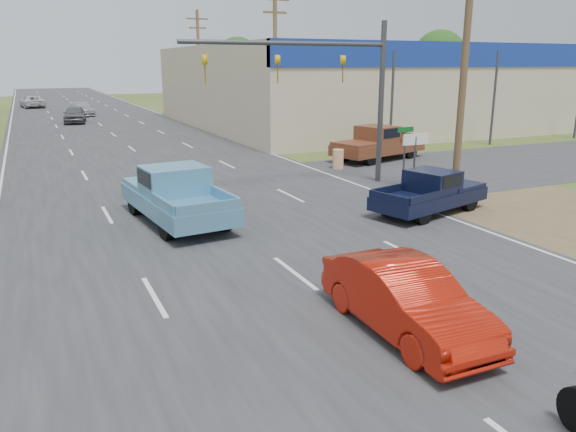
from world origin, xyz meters
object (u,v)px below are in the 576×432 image
blue_pickup (175,194)px  distant_car_silver (83,109)px  distant_car_grey (75,114)px  distant_car_white (32,102)px  navy_pickup (432,191)px  red_convertible (405,300)px  brown_pickup (377,143)px

blue_pickup → distant_car_silver: (1.05, 43.46, -0.27)m
distant_car_grey → distant_car_white: size_ratio=0.89×
distant_car_grey → distant_car_silver: distant_car_grey is taller
distant_car_silver → blue_pickup: bearing=-94.0°
blue_pickup → distant_car_grey: blue_pickup is taller
navy_pickup → distant_car_grey: navy_pickup is taller
red_convertible → distant_car_grey: size_ratio=0.96×
navy_pickup → blue_pickup: bearing=-122.9°
brown_pickup → distant_car_grey: (-13.54, 28.39, -0.19)m
red_convertible → brown_pickup: 20.99m
distant_car_silver → distant_car_white: size_ratio=0.95×
blue_pickup → navy_pickup: blue_pickup is taller
distant_car_silver → red_convertible: bearing=-91.5°
blue_pickup → brown_pickup: size_ratio=0.98×
navy_pickup → distant_car_grey: 39.90m
brown_pickup → distant_car_white: brown_pickup is taller
blue_pickup → distant_car_silver: 43.47m
red_convertible → blue_pickup: size_ratio=0.73×
brown_pickup → distant_car_silver: (-12.18, 35.69, -0.26)m
navy_pickup → brown_pickup: brown_pickup is taller
blue_pickup → distant_car_white: 57.69m
blue_pickup → distant_car_white: blue_pickup is taller
red_convertible → navy_pickup: size_ratio=0.87×
navy_pickup → distant_car_white: 61.51m
distant_car_grey → red_convertible: bearing=-79.6°
red_convertible → distant_car_silver: red_convertible is taller
navy_pickup → distant_car_white: navy_pickup is taller
blue_pickup → brown_pickup: 15.35m
distant_car_white → brown_pickup: bearing=100.3°
navy_pickup → distant_car_silver: 46.80m
distant_car_silver → brown_pickup: bearing=-73.8°
red_convertible → distant_car_grey: bearing=93.5°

